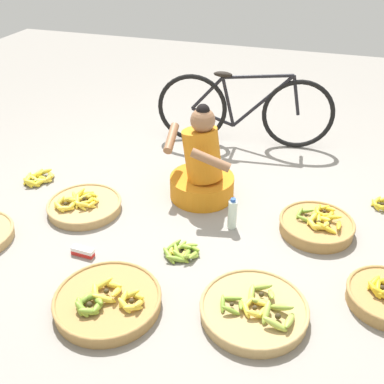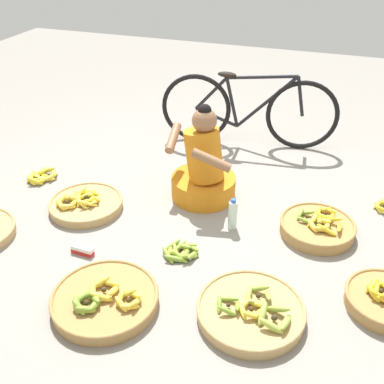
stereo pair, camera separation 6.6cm
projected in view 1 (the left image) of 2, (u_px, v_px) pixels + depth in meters
The scene contains 11 objects.
ground_plane at pixel (200, 217), 3.50m from camera, with size 10.00×10.00×0.00m, color gray.
vendor_woman_front at pixel (202, 169), 3.62m from camera, with size 0.61×0.52×0.80m.
bicycle_leaning at pixel (244, 110), 4.39m from camera, with size 1.69×0.30×0.73m.
banana_basket_mid_right at pixel (84, 205), 3.56m from camera, with size 0.58×0.58×0.15m.
banana_basket_front_right at pixel (317, 225), 3.32m from camera, with size 0.54×0.54×0.16m.
banana_basket_back_left at pixel (254, 309), 2.64m from camera, with size 0.63×0.63×0.15m.
banana_basket_front_center at pixel (108, 301), 2.70m from camera, with size 0.64×0.64×0.15m.
loose_bananas_back_right at pixel (182, 252), 3.11m from camera, with size 0.28×0.24×0.09m.
loose_bananas_front_left at pixel (38, 178), 3.94m from camera, with size 0.26×0.30×0.09m.
water_bottle at pixel (232, 214), 3.33m from camera, with size 0.07×0.07×0.25m.
packet_carton_stack at pixel (83, 252), 3.11m from camera, with size 0.16×0.06×0.06m.
Camera 1 is at (0.81, -2.74, 2.04)m, focal length 42.67 mm.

